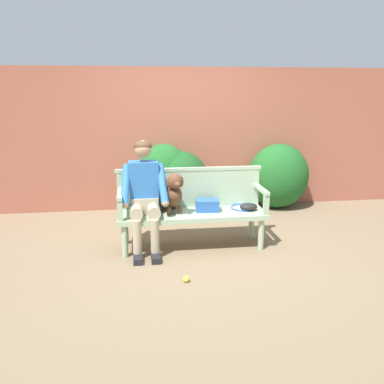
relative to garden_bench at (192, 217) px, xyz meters
The scene contains 15 objects.
ground_plane 0.38m from the garden_bench, ahead, with size 40.00×40.00×0.00m, color #7A664C.
brick_garden_fence 2.02m from the garden_bench, 90.00° to the left, with size 8.00×0.30×2.21m, color #9E5642.
hedge_bush_far_right 1.57m from the garden_bench, 98.11° to the left, with size 0.84×0.68×1.07m, color #1E5B23.
hedge_bush_far_left 2.22m from the garden_bench, 43.22° to the left, with size 0.98×0.78×1.04m, color #1E5B23.
hedge_bush_mid_left 1.53m from the garden_bench, 89.08° to the left, with size 0.90×0.89×0.95m, color #194C1E.
garden_bench is the anchor object (origin of this frame).
bench_backrest 0.39m from the garden_bench, 90.00° to the left, with size 1.81×0.06×0.50m.
bench_armrest_left_end 0.89m from the garden_bench, behind, with size 0.06×0.53×0.28m.
bench_armrest_right_end 0.89m from the garden_bench, ahead, with size 0.06×0.53×0.28m.
person_seated 0.65m from the garden_bench, behind, with size 0.56×0.67×1.31m.
dog_on_bench 0.38m from the garden_bench, behind, with size 0.30×0.50×0.50m.
tennis_racket 0.64m from the garden_bench, ahead, with size 0.38×0.58×0.03m.
baseball_glove 0.70m from the garden_bench, ahead, with size 0.22×0.17×0.09m, color black.
sports_bag 0.23m from the garden_bench, ahead, with size 0.28×0.20×0.14m, color #2856A3.
tennis_ball 1.02m from the garden_bench, 101.42° to the right, with size 0.07×0.07×0.07m, color #CCDB33.
Camera 1 is at (-0.66, -4.70, 1.89)m, focal length 38.60 mm.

